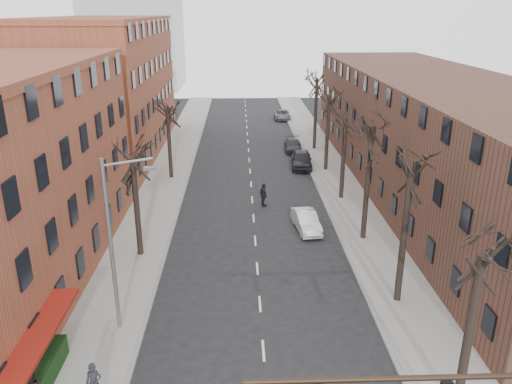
{
  "coord_description": "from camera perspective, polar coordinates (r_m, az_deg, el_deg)",
  "views": [
    {
      "loc": [
        -1.01,
        -11.61,
        15.23
      ],
      "look_at": [
        0.02,
        19.01,
        4.0
      ],
      "focal_mm": 35.0,
      "sensor_mm": 36.0,
      "label": 1
    }
  ],
  "objects": [
    {
      "name": "sidewalk_left",
      "position": [
        49.5,
        -9.96,
        1.99
      ],
      "size": [
        4.0,
        90.0,
        0.15
      ],
      "primitive_type": "cube",
      "color": "gray",
      "rests_on": "ground"
    },
    {
      "name": "sidewalk_right",
      "position": [
        49.83,
        8.59,
        2.19
      ],
      "size": [
        4.0,
        90.0,
        0.15
      ],
      "primitive_type": "cube",
      "color": "gray",
      "rests_on": "ground"
    },
    {
      "name": "building_left_far",
      "position": [
        58.18,
        -17.17,
        11.13
      ],
      "size": [
        12.0,
        28.0,
        14.0
      ],
      "primitive_type": "cube",
      "color": "brown",
      "rests_on": "ground"
    },
    {
      "name": "building_right",
      "position": [
        46.1,
        19.9,
        6.11
      ],
      "size": [
        12.0,
        50.0,
        10.0
      ],
      "primitive_type": "cube",
      "color": "#4C2B23",
      "rests_on": "ground"
    },
    {
      "name": "tree_right_b",
      "position": [
        29.38,
        15.77,
        -11.94
      ],
      "size": [
        5.2,
        5.2,
        10.8
      ],
      "primitive_type": null,
      "color": "black",
      "rests_on": "ground"
    },
    {
      "name": "tree_right_c",
      "position": [
        36.13,
        12.1,
        -5.28
      ],
      "size": [
        5.2,
        5.2,
        11.6
      ],
      "primitive_type": null,
      "color": "black",
      "rests_on": "ground"
    },
    {
      "name": "tree_right_d",
      "position": [
        43.3,
        9.67,
        -0.76
      ],
      "size": [
        5.2,
        5.2,
        10.0
      ],
      "primitive_type": null,
      "color": "black",
      "rests_on": "ground"
    },
    {
      "name": "tree_right_e",
      "position": [
        50.72,
        7.94,
        2.46
      ],
      "size": [
        5.2,
        5.2,
        10.8
      ],
      "primitive_type": null,
      "color": "black",
      "rests_on": "ground"
    },
    {
      "name": "tree_right_f",
      "position": [
        58.29,
        6.66,
        4.85
      ],
      "size": [
        5.2,
        5.2,
        11.6
      ],
      "primitive_type": null,
      "color": "black",
      "rests_on": "ground"
    },
    {
      "name": "tree_left_a",
      "position": [
        33.94,
        -13.01,
        -7.09
      ],
      "size": [
        5.2,
        5.2,
        9.5
      ],
      "primitive_type": null,
      "color": "black",
      "rests_on": "ground"
    },
    {
      "name": "tree_left_b",
      "position": [
        48.53,
        -9.64,
        1.55
      ],
      "size": [
        5.2,
        5.2,
        9.5
      ],
      "primitive_type": null,
      "color": "black",
      "rests_on": "ground"
    },
    {
      "name": "streetlight",
      "position": [
        24.65,
        -15.94,
        -5.19
      ],
      "size": [
        2.45,
        0.22,
        9.03
      ],
      "color": "slate",
      "rests_on": "ground"
    },
    {
      "name": "silver_sedan",
      "position": [
        36.69,
        5.76,
        -3.32
      ],
      "size": [
        1.96,
        4.34,
        1.38
      ],
      "primitive_type": "imported",
      "rotation": [
        0.0,
        0.0,
        0.12
      ],
      "color": "silver",
      "rests_on": "ground"
    },
    {
      "name": "parked_car_near",
      "position": [
        51.23,
        5.23,
        3.75
      ],
      "size": [
        2.43,
        5.17,
        1.71
      ],
      "primitive_type": "imported",
      "rotation": [
        0.0,
        0.0,
        -0.08
      ],
      "color": "black",
      "rests_on": "ground"
    },
    {
      "name": "parked_car_mid",
      "position": [
        57.29,
        4.26,
        5.34
      ],
      "size": [
        2.03,
        4.61,
        1.32
      ],
      "primitive_type": "imported",
      "rotation": [
        0.0,
        0.0,
        -0.04
      ],
      "color": "#222129",
      "rests_on": "ground"
    },
    {
      "name": "parked_car_far",
      "position": [
        74.42,
        3.01,
        8.83
      ],
      "size": [
        2.33,
        4.89,
        1.35
      ],
      "primitive_type": "imported",
      "rotation": [
        0.0,
        0.0,
        -0.02
      ],
      "color": "#54565B",
      "rests_on": "ground"
    },
    {
      "name": "pedestrian_a",
      "position": [
        22.57,
        -18.02,
        -20.02
      ],
      "size": [
        0.67,
        0.46,
        1.77
      ],
      "primitive_type": "imported",
      "rotation": [
        0.0,
        0.0,
        0.06
      ],
      "color": "black",
      "rests_on": "sidewalk_left"
    },
    {
      "name": "pedestrian_crossing",
      "position": [
        40.72,
        0.87,
        -0.34
      ],
      "size": [
        0.87,
        1.25,
        1.97
      ],
      "primitive_type": "imported",
      "rotation": [
        0.0,
        0.0,
        1.94
      ],
      "color": "black",
      "rests_on": "ground"
    }
  ]
}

